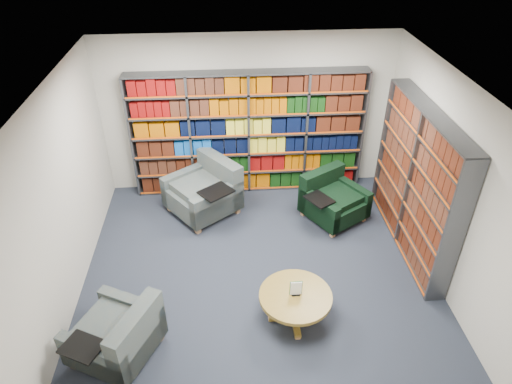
{
  "coord_description": "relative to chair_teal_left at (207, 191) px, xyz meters",
  "views": [
    {
      "loc": [
        -0.41,
        -4.8,
        4.68
      ],
      "look_at": [
        0.0,
        0.6,
        1.05
      ],
      "focal_mm": 32.0,
      "sensor_mm": 36.0,
      "label": 1
    }
  ],
  "objects": [
    {
      "name": "chair_teal_front",
      "position": [
        -0.97,
        -2.92,
        -0.05
      ],
      "size": [
        1.18,
        1.18,
        0.8
      ],
      "color": "#0E2640",
      "rests_on": "ground"
    },
    {
      "name": "chair_green_right",
      "position": [
        2.07,
        -0.34,
        -0.05
      ],
      "size": [
        1.19,
        1.19,
        0.79
      ],
      "color": "black",
      "rests_on": "ground"
    },
    {
      "name": "coffee_table",
      "position": [
        1.14,
        -2.52,
        -0.02
      ],
      "size": [
        0.92,
        0.92,
        0.65
      ],
      "color": "olive",
      "rests_on": "ground"
    },
    {
      "name": "bookshelf_right",
      "position": [
        3.09,
        -1.09,
        0.73
      ],
      "size": [
        0.28,
        2.5,
        2.2
      ],
      "color": "#47494F",
      "rests_on": "ground"
    },
    {
      "name": "room_shell",
      "position": [
        0.75,
        -1.69,
        1.03
      ],
      "size": [
        5.02,
        5.02,
        2.82
      ],
      "color": "#1B1F2C",
      "rests_on": "ground"
    },
    {
      "name": "chair_teal_left",
      "position": [
        0.0,
        0.0,
        0.0
      ],
      "size": [
        1.41,
        1.42,
        0.92
      ],
      "color": "#0E2640",
      "rests_on": "ground"
    },
    {
      "name": "bookshelf_back",
      "position": [
        0.75,
        0.65,
        0.73
      ],
      "size": [
        4.0,
        0.28,
        2.2
      ],
      "color": "#47494F",
      "rests_on": "ground"
    }
  ]
}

